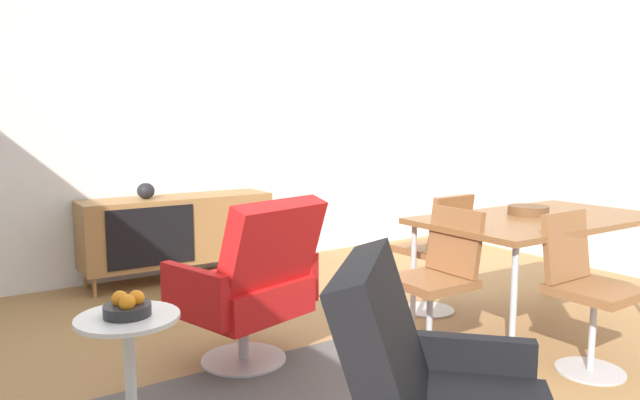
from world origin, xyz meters
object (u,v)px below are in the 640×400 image
wooden_bowl_on_table (528,210)px  fruit_bowl (128,307)px  dining_table (538,223)px  lounge_chair_red (251,283)px  sideboard (178,229)px  vase_cobalt (146,191)px  side_table_round (130,360)px  dining_chair_front_left (584,285)px  dining_chair_near_window (438,277)px  dining_chair_back_left (437,248)px

wooden_bowl_on_table → fruit_bowl: wooden_bowl_on_table is taller
dining_table → fruit_bowl: size_ratio=8.00×
dining_table → lounge_chair_red: (-1.84, 0.48, -0.23)m
sideboard → vase_cobalt: (-0.26, 0.00, 0.35)m
wooden_bowl_on_table → lounge_chair_red: 1.90m
sideboard → lounge_chair_red: size_ratio=1.69×
lounge_chair_red → side_table_round: 0.85m
dining_chair_front_left → fruit_bowl: dining_chair_front_left is taller
dining_chair_near_window → fruit_bowl: bearing=175.5°
lounge_chair_red → dining_table: bearing=-14.7°
sideboard → dining_chair_back_left: (1.21, -1.88, 0.03)m
wooden_bowl_on_table → dining_chair_front_left: bearing=-118.6°
wooden_bowl_on_table → lounge_chair_red: lounge_chair_red is taller
dining_table → dining_chair_front_left: bearing=-122.2°
dining_chair_near_window → fruit_bowl: (-1.70, 0.13, 0.09)m
lounge_chair_red → dining_chair_near_window: bearing=-26.9°
vase_cobalt → dining_chair_front_left: dining_chair_front_left is taller
vase_cobalt → wooden_bowl_on_table: size_ratio=0.55×
vase_cobalt → dining_chair_near_window: bearing=-69.2°
lounge_chair_red → fruit_bowl: 0.84m
dining_table → fruit_bowl: dining_table is taller
dining_chair_back_left → fruit_bowl: size_ratio=4.28×
fruit_bowl → dining_chair_back_left: bearing=10.7°
vase_cobalt → lounge_chair_red: size_ratio=0.15×
sideboard → dining_chair_front_left: bearing=-68.2°
dining_table → dining_chair_back_left: bearing=121.8°
sideboard → wooden_bowl_on_table: (1.55, -2.36, 0.33)m
dining_chair_back_left → lounge_chair_red: size_ratio=0.90×
dining_chair_front_left → dining_chair_back_left: 1.12m
sideboard → dining_chair_front_left: (1.20, -2.99, 0.03)m
side_table_round → sideboard: bearing=65.6°
dining_chair_front_left → side_table_round: bearing=162.8°
dining_chair_back_left → side_table_round: size_ratio=1.65×
wooden_bowl_on_table → side_table_round: 2.63m
side_table_round → fruit_bowl: (0.00, 0.00, 0.24)m
sideboard → dining_chair_back_left: bearing=-57.3°
dining_chair_front_left → dining_chair_near_window: (-0.54, 0.56, 0.00)m
sideboard → dining_chair_near_window: bearing=-74.8°
dining_chair_front_left → side_table_round: dining_chair_front_left is taller
side_table_round → wooden_bowl_on_table: bearing=-1.2°
dining_chair_back_left → wooden_bowl_on_table: bearing=-54.6°
dining_table → vase_cobalt: bearing=126.7°
vase_cobalt → lounge_chair_red: bearing=-90.6°
sideboard → vase_cobalt: bearing=179.6°
vase_cobalt → dining_chair_front_left: size_ratio=0.17×
lounge_chair_red → fruit_bowl: size_ratio=4.73×
dining_table → dining_chair_back_left: dining_chair_back_left is taller
dining_chair_front_left → dining_chair_near_window: bearing=133.8°
sideboard → lounge_chair_red: 1.97m
wooden_bowl_on_table → dining_table: bearing=-86.4°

